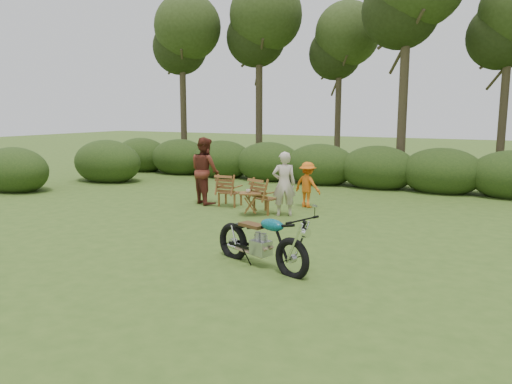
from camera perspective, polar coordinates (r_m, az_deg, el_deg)
The scene contains 10 objects.
ground at distance 8.69m, azimuth -1.45°, elevation -7.57°, with size 80.00×80.00×0.00m, color #37531B.
tree_line at distance 17.40m, azimuth 16.42°, elevation 13.19°, with size 22.52×11.62×8.14m.
motorcycle at distance 8.27m, azimuth 0.55°, elevation -8.46°, with size 1.93×0.74×1.10m, color #0C91A5, non-canonical shape.
lawn_chair_right at distance 12.41m, azimuth 1.23°, elevation -2.42°, with size 0.61×0.61×0.88m, color brown, non-canonical shape.
lawn_chair_left at distance 13.36m, azimuth -2.98°, elevation -1.58°, with size 0.59×0.59×0.86m, color brown, non-canonical shape.
side_table at distance 12.08m, azimuth -0.61°, elevation -1.38°, with size 0.54×0.46×0.56m, color brown, non-canonical shape.
cup at distance 12.01m, azimuth -0.90°, elevation 0.12°, with size 0.11×0.11×0.09m, color beige.
adult_a at distance 12.12m, azimuth 3.19°, elevation -2.71°, with size 0.57×0.37×1.56m, color beige.
adult_b at distance 13.74m, azimuth -5.78°, elevation -1.31°, with size 0.88×0.69×1.82m, color maroon.
child at distance 13.21m, azimuth 5.87°, elevation -1.74°, with size 0.77×0.44×1.20m, color orange.
Camera 1 is at (4.09, -7.24, 2.53)m, focal length 35.00 mm.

